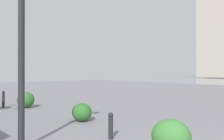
% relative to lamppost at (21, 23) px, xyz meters
% --- Properties ---
extents(lamppost, '(0.98, 0.28, 4.16)m').
position_rel_lamppost_xyz_m(lamppost, '(0.00, 0.00, 0.00)').
color(lamppost, '#232328').
rests_on(lamppost, ground).
extents(bollard_near, '(0.13, 0.13, 0.66)m').
position_rel_lamppost_xyz_m(bollard_near, '(-0.65, -1.99, -2.41)').
color(bollard_near, '#232328').
rests_on(bollard_near, ground).
extents(bollard_mid, '(0.13, 0.13, 0.78)m').
position_rel_lamppost_xyz_m(bollard_mid, '(6.60, -1.54, -2.35)').
color(bollard_mid, '#232328').
rests_on(bollard_mid, ground).
extents(shrub_low, '(0.72, 0.65, 0.61)m').
position_rel_lamppost_xyz_m(shrub_low, '(1.62, -2.63, -2.45)').
color(shrub_low, '#2D6628').
rests_on(shrub_low, ground).
extents(shrub_round, '(0.86, 0.78, 0.73)m').
position_rel_lamppost_xyz_m(shrub_round, '(5.87, -2.32, -2.39)').
color(shrub_round, '#2D6628').
rests_on(shrub_round, ground).
extents(shrub_wide, '(0.84, 0.75, 0.71)m').
position_rel_lamppost_xyz_m(shrub_wide, '(-2.28, -2.25, -2.40)').
color(shrub_wide, '#387533').
rests_on(shrub_wide, ground).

